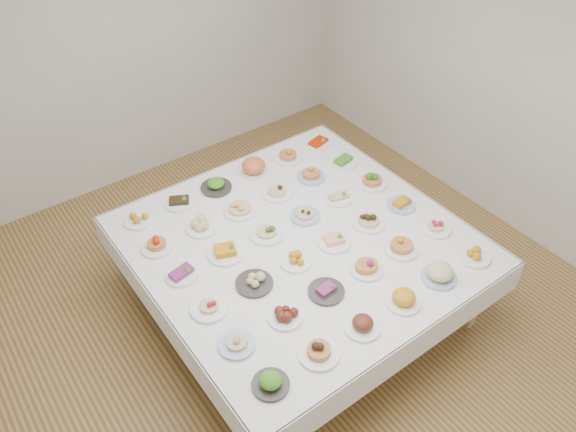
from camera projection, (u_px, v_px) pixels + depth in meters
room_envelope at (274, 124)px, 3.56m from camera, size 5.02×5.02×2.81m
display_table at (299, 245)px, 4.37m from camera, size 2.38×2.38×0.75m
dish_0 at (270, 381)px, 3.32m from camera, size 0.23×0.23×0.12m
dish_1 at (319, 348)px, 3.48m from camera, size 0.26×0.26×0.15m
dish_2 at (363, 323)px, 3.64m from camera, size 0.24×0.24×0.12m
dish_3 at (404, 296)px, 3.80m from camera, size 0.24×0.24×0.15m
dish_4 at (440, 271)px, 3.96m from camera, size 0.30×0.30×0.16m
dish_5 at (474, 254)px, 4.14m from camera, size 0.24×0.24×0.10m
dish_6 at (236, 341)px, 3.54m from camera, size 0.24×0.24×0.12m
dish_7 at (285, 314)px, 3.71m from camera, size 0.23×0.23×0.11m
dish_8 at (326, 289)px, 3.89m from camera, size 0.25×0.25×0.10m
dish_9 at (367, 265)px, 4.04m from camera, size 0.24×0.24×0.13m
dish_10 at (402, 244)px, 4.19m from camera, size 0.26×0.26×0.15m
dish_11 at (436, 225)px, 4.37m from camera, size 0.24×0.24×0.12m
dish_12 at (209, 304)px, 3.76m from camera, size 0.25×0.25×0.13m
dish_13 at (254, 280)px, 3.94m from camera, size 0.26×0.26×0.11m
dish_14 at (296, 258)px, 4.11m from camera, size 0.24×0.24×0.10m
dish_15 at (334, 239)px, 4.26m from camera, size 0.26×0.26×0.11m
dish_16 at (369, 217)px, 4.41m from camera, size 0.26×0.26×0.15m
dish_17 at (402, 202)px, 4.60m from camera, size 0.23×0.23×0.10m
dish_18 at (181, 272)px, 4.00m from camera, size 0.23×0.23×0.10m
dish_19 at (225, 249)px, 4.16m from camera, size 0.27×0.27×0.13m
dish_20 at (266, 228)px, 4.31m from camera, size 0.29×0.29×0.15m
dish_21 at (305, 213)px, 4.49m from camera, size 0.24×0.24×0.12m
dish_22 at (339, 196)px, 4.66m from camera, size 0.23×0.23×0.10m
dish_23 at (372, 177)px, 4.80m from camera, size 0.26×0.26×0.16m
dish_24 at (156, 243)px, 4.21m from camera, size 0.24×0.24×0.13m
dish_25 at (202, 224)px, 4.38m from camera, size 0.25×0.25×0.11m
dish_26 at (240, 205)px, 4.53m from camera, size 0.29×0.29×0.15m
dish_27 at (277, 189)px, 4.70m from camera, size 0.26×0.26×0.13m
dish_28 at (311, 173)px, 4.88m from camera, size 0.24×0.24×0.13m
dish_29 at (343, 160)px, 5.05m from camera, size 0.25×0.25×0.11m
dish_30 at (138, 218)px, 4.45m from camera, size 0.23×0.23×0.10m
dish_31 at (179, 200)px, 4.62m from camera, size 0.24×0.24×0.10m
dish_32 at (216, 183)px, 4.76m from camera, size 0.26×0.26×0.13m
dish_33 at (254, 167)px, 4.92m from camera, size 0.23×0.23×0.15m
dish_34 at (288, 153)px, 5.09m from camera, size 0.27×0.27×0.14m
dish_35 at (318, 141)px, 5.28m from camera, size 0.24×0.24×0.11m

